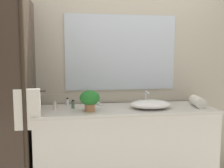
{
  "coord_description": "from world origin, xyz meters",
  "views": [
    {
      "loc": [
        -0.49,
        -2.4,
        1.42
      ],
      "look_at": [
        -0.15,
        0.0,
        1.15
      ],
      "focal_mm": 38.6,
      "sensor_mm": 36.0,
      "label": 1
    }
  ],
  "objects_px": {
    "potted_plant": "(90,99)",
    "amenity_bottle_body_wash": "(73,104)",
    "amenity_bottle_shampoo": "(67,102)",
    "soap_dish": "(97,104)",
    "sink_basin": "(150,104)",
    "faucet": "(146,100)",
    "rolled_towel_near_edge": "(197,101)",
    "amenity_bottle_conditioner": "(55,106)"
  },
  "relations": [
    {
      "from": "amenity_bottle_conditioner",
      "to": "amenity_bottle_shampoo",
      "type": "bearing_deg",
      "value": 52.21
    },
    {
      "from": "soap_dish",
      "to": "amenity_bottle_shampoo",
      "type": "distance_m",
      "value": 0.32
    },
    {
      "from": "amenity_bottle_shampoo",
      "to": "amenity_bottle_conditioner",
      "type": "distance_m",
      "value": 0.19
    },
    {
      "from": "amenity_bottle_body_wash",
      "to": "amenity_bottle_shampoo",
      "type": "relative_size",
      "value": 0.99
    },
    {
      "from": "faucet",
      "to": "soap_dish",
      "type": "xyz_separation_m",
      "value": [
        -0.53,
        0.05,
        -0.04
      ]
    },
    {
      "from": "amenity_bottle_body_wash",
      "to": "potted_plant",
      "type": "bearing_deg",
      "value": -45.13
    },
    {
      "from": "faucet",
      "to": "soap_dish",
      "type": "bearing_deg",
      "value": 174.78
    },
    {
      "from": "faucet",
      "to": "amenity_bottle_body_wash",
      "type": "relative_size",
      "value": 1.96
    },
    {
      "from": "soap_dish",
      "to": "potted_plant",
      "type": "bearing_deg",
      "value": -108.58
    },
    {
      "from": "potted_plant",
      "to": "amenity_bottle_shampoo",
      "type": "xyz_separation_m",
      "value": [
        -0.23,
        0.29,
        -0.08
      ]
    },
    {
      "from": "amenity_bottle_body_wash",
      "to": "amenity_bottle_conditioner",
      "type": "bearing_deg",
      "value": -171.95
    },
    {
      "from": "soap_dish",
      "to": "amenity_bottle_conditioner",
      "type": "xyz_separation_m",
      "value": [
        -0.44,
        -0.14,
        0.02
      ]
    },
    {
      "from": "amenity_bottle_conditioner",
      "to": "rolled_towel_near_edge",
      "type": "relative_size",
      "value": 0.33
    },
    {
      "from": "faucet",
      "to": "amenity_bottle_conditioner",
      "type": "bearing_deg",
      "value": -174.67
    },
    {
      "from": "amenity_bottle_body_wash",
      "to": "sink_basin",
      "type": "bearing_deg",
      "value": -7.87
    },
    {
      "from": "faucet",
      "to": "amenity_bottle_conditioner",
      "type": "height_order",
      "value": "faucet"
    },
    {
      "from": "sink_basin",
      "to": "potted_plant",
      "type": "relative_size",
      "value": 2.11
    },
    {
      "from": "sink_basin",
      "to": "potted_plant",
      "type": "distance_m",
      "value": 0.63
    },
    {
      "from": "sink_basin",
      "to": "faucet",
      "type": "bearing_deg",
      "value": 90.0
    },
    {
      "from": "faucet",
      "to": "sink_basin",
      "type": "bearing_deg",
      "value": -90.0
    },
    {
      "from": "sink_basin",
      "to": "amenity_bottle_shampoo",
      "type": "distance_m",
      "value": 0.88
    },
    {
      "from": "amenity_bottle_body_wash",
      "to": "amenity_bottle_shampoo",
      "type": "height_order",
      "value": "same"
    },
    {
      "from": "faucet",
      "to": "rolled_towel_near_edge",
      "type": "bearing_deg",
      "value": -16.44
    },
    {
      "from": "rolled_towel_near_edge",
      "to": "amenity_bottle_shampoo",
      "type": "bearing_deg",
      "value": 171.04
    },
    {
      "from": "amenity_bottle_conditioner",
      "to": "rolled_towel_near_edge",
      "type": "xyz_separation_m",
      "value": [
        1.49,
        -0.06,
        0.01
      ]
    },
    {
      "from": "faucet",
      "to": "amenity_bottle_shampoo",
      "type": "bearing_deg",
      "value": 175.8
    },
    {
      "from": "potted_plant",
      "to": "faucet",
      "type": "bearing_deg",
      "value": 20.22
    },
    {
      "from": "faucet",
      "to": "rolled_towel_near_edge",
      "type": "xyz_separation_m",
      "value": [
        0.52,
        -0.15,
        0.0
      ]
    },
    {
      "from": "amenity_bottle_body_wash",
      "to": "amenity_bottle_shampoo",
      "type": "distance_m",
      "value": 0.14
    },
    {
      "from": "potted_plant",
      "to": "amenity_bottle_body_wash",
      "type": "bearing_deg",
      "value": 134.87
    },
    {
      "from": "faucet",
      "to": "soap_dish",
      "type": "height_order",
      "value": "faucet"
    },
    {
      "from": "faucet",
      "to": "potted_plant",
      "type": "relative_size",
      "value": 0.83
    },
    {
      "from": "soap_dish",
      "to": "amenity_bottle_shampoo",
      "type": "height_order",
      "value": "amenity_bottle_shampoo"
    },
    {
      "from": "amenity_bottle_shampoo",
      "to": "rolled_towel_near_edge",
      "type": "distance_m",
      "value": 1.38
    },
    {
      "from": "amenity_bottle_body_wash",
      "to": "rolled_towel_near_edge",
      "type": "xyz_separation_m",
      "value": [
        1.31,
        -0.09,
        0.01
      ]
    },
    {
      "from": "amenity_bottle_shampoo",
      "to": "soap_dish",
      "type": "bearing_deg",
      "value": -2.5
    },
    {
      "from": "amenity_bottle_shampoo",
      "to": "rolled_towel_near_edge",
      "type": "bearing_deg",
      "value": -8.96
    },
    {
      "from": "amenity_bottle_body_wash",
      "to": "amenity_bottle_conditioner",
      "type": "height_order",
      "value": "amenity_bottle_body_wash"
    },
    {
      "from": "amenity_bottle_shampoo",
      "to": "sink_basin",
      "type": "bearing_deg",
      "value": -15.54
    },
    {
      "from": "faucet",
      "to": "amenity_bottle_shampoo",
      "type": "xyz_separation_m",
      "value": [
        -0.85,
        0.06,
        -0.01
      ]
    },
    {
      "from": "amenity_bottle_shampoo",
      "to": "rolled_towel_near_edge",
      "type": "xyz_separation_m",
      "value": [
        1.37,
        -0.22,
        0.01
      ]
    },
    {
      "from": "potted_plant",
      "to": "soap_dish",
      "type": "relative_size",
      "value": 2.04
    }
  ]
}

